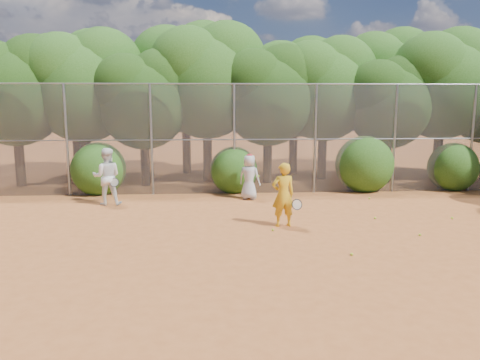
{
  "coord_description": "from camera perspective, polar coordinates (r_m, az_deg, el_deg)",
  "views": [
    {
      "loc": [
        -1.84,
        -11.06,
        3.44
      ],
      "look_at": [
        -1.0,
        2.5,
        1.1
      ],
      "focal_mm": 35.0,
      "sensor_mm": 36.0,
      "label": 1
    }
  ],
  "objects": [
    {
      "name": "ball_4",
      "position": [
        12.49,
        4.02,
        -6.08
      ],
      "size": [
        0.07,
        0.07,
        0.07
      ],
      "primitive_type": "sphere",
      "color": "#AFD226",
      "rests_on": "ground"
    },
    {
      "name": "ball_3",
      "position": [
        15.02,
        24.44,
        -4.23
      ],
      "size": [
        0.07,
        0.07,
        0.07
      ],
      "primitive_type": "sphere",
      "color": "#AFD226",
      "rests_on": "ground"
    },
    {
      "name": "ball_0",
      "position": [
        12.87,
        21.07,
        -6.25
      ],
      "size": [
        0.07,
        0.07,
        0.07
      ],
      "primitive_type": "sphere",
      "color": "#AFD226",
      "rests_on": "ground"
    },
    {
      "name": "player_white",
      "position": [
        15.98,
        -15.93,
        0.41
      ],
      "size": [
        0.98,
        0.8,
        1.89
      ],
      "rotation": [
        0.0,
        0.0,
        3.24
      ],
      "color": "white",
      "rests_on": "ground"
    },
    {
      "name": "ball_1",
      "position": [
        14.24,
        16.14,
        -4.46
      ],
      "size": [
        0.07,
        0.07,
        0.07
      ],
      "primitive_type": "sphere",
      "color": "#AFD226",
      "rests_on": "ground"
    },
    {
      "name": "bush_1",
      "position": [
        17.57,
        -0.76,
        1.46
      ],
      "size": [
        1.8,
        1.8,
        1.8
      ],
      "primitive_type": "sphere",
      "color": "#234E13",
      "rests_on": "ground"
    },
    {
      "name": "ball_5",
      "position": [
        16.96,
        15.49,
        -2.17
      ],
      "size": [
        0.07,
        0.07,
        0.07
      ],
      "primitive_type": "sphere",
      "color": "#AFD226",
      "rests_on": "ground"
    },
    {
      "name": "tree_9",
      "position": [
        22.76,
        -19.48,
        11.48
      ],
      "size": [
        4.83,
        4.2,
        6.62
      ],
      "color": "black",
      "rests_on": "ground"
    },
    {
      "name": "tree_12",
      "position": [
        23.86,
        17.48,
        11.9
      ],
      "size": [
        5.02,
        4.37,
        6.88
      ],
      "color": "black",
      "rests_on": "ground"
    },
    {
      "name": "tree_5",
      "position": [
        20.7,
        10.35,
        11.3
      ],
      "size": [
        4.51,
        3.92,
        6.17
      ],
      "color": "black",
      "rests_on": "ground"
    },
    {
      "name": "tree_6",
      "position": [
        20.48,
        17.86,
        9.39
      ],
      "size": [
        3.86,
        3.36,
        5.29
      ],
      "color": "black",
      "rests_on": "ground"
    },
    {
      "name": "bush_2",
      "position": [
        18.47,
        14.94,
        2.16
      ],
      "size": [
        2.2,
        2.2,
        2.2
      ],
      "primitive_type": "sphere",
      "color": "#234E13",
      "rests_on": "ground"
    },
    {
      "name": "tree_11",
      "position": [
        22.06,
        6.78,
        11.58
      ],
      "size": [
        4.64,
        4.03,
        6.35
      ],
      "color": "black",
      "rests_on": "ground"
    },
    {
      "name": "player_yellow",
      "position": [
        12.79,
        5.29,
        -1.81
      ],
      "size": [
        0.86,
        0.55,
        1.76
      ],
      "rotation": [
        0.0,
        0.0,
        3.32
      ],
      "color": "gold",
      "rests_on": "ground"
    },
    {
      "name": "tree_3",
      "position": [
        19.93,
        -3.91,
        12.5
      ],
      "size": [
        4.89,
        4.26,
        6.7
      ],
      "color": "black",
      "rests_on": "ground"
    },
    {
      "name": "tree_7",
      "position": [
        22.07,
        23.59,
        11.15
      ],
      "size": [
        4.77,
        4.14,
        6.53
      ],
      "color": "black",
      "rests_on": "ground"
    },
    {
      "name": "bush_3",
      "position": [
        19.87,
        24.54,
        1.69
      ],
      "size": [
        1.9,
        1.9,
        1.9
      ],
      "primitive_type": "sphere",
      "color": "#234E13",
      "rests_on": "ground"
    },
    {
      "name": "fence_back",
      "position": [
        17.21,
        2.22,
        5.14
      ],
      "size": [
        20.05,
        0.09,
        4.03
      ],
      "color": "gray",
      "rests_on": "ground"
    },
    {
      "name": "tree_4",
      "position": [
        19.45,
        3.59,
        10.69
      ],
      "size": [
        4.19,
        3.64,
        5.73
      ],
      "color": "black",
      "rests_on": "ground"
    },
    {
      "name": "tree_2",
      "position": [
        19.08,
        -11.58,
        10.01
      ],
      "size": [
        3.99,
        3.47,
        5.47
      ],
      "color": "black",
      "rests_on": "ground"
    },
    {
      "name": "ground",
      "position": [
        11.73,
        5.68,
        -7.33
      ],
      "size": [
        80.0,
        80.0,
        0.0
      ],
      "primitive_type": "plane",
      "color": "#A85725",
      "rests_on": "ground"
    },
    {
      "name": "tree_0",
      "position": [
        20.57,
        -25.67,
        10.2
      ],
      "size": [
        4.38,
        3.81,
        6.0
      ],
      "color": "black",
      "rests_on": "ground"
    },
    {
      "name": "player_teen",
      "position": [
        16.25,
        1.15,
        0.39
      ],
      "size": [
        0.91,
        0.79,
        1.6
      ],
      "rotation": [
        0.0,
        0.0,
        2.68
      ],
      "color": "silver",
      "rests_on": "ground"
    },
    {
      "name": "tree_1",
      "position": [
        20.27,
        -18.48,
        11.32
      ],
      "size": [
        4.64,
        4.03,
        6.35
      ],
      "color": "black",
      "rests_on": "ground"
    },
    {
      "name": "bush_0",
      "position": [
        18.02,
        -16.86,
        1.57
      ],
      "size": [
        2.0,
        2.0,
        2.0
      ],
      "primitive_type": "sphere",
      "color": "#234E13",
      "rests_on": "ground"
    },
    {
      "name": "ball_2",
      "position": [
        10.85,
        13.46,
        -8.8
      ],
      "size": [
        0.07,
        0.07,
        0.07
      ],
      "primitive_type": "sphere",
      "color": "#AFD226",
      "rests_on": "ground"
    },
    {
      "name": "tree_10",
      "position": [
        22.17,
        -6.52,
        12.78
      ],
      "size": [
        5.15,
        4.48,
        7.06
      ],
      "color": "black",
      "rests_on": "ground"
    }
  ]
}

